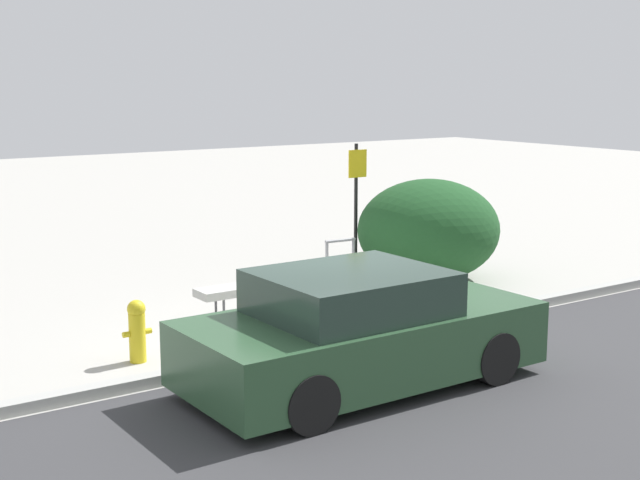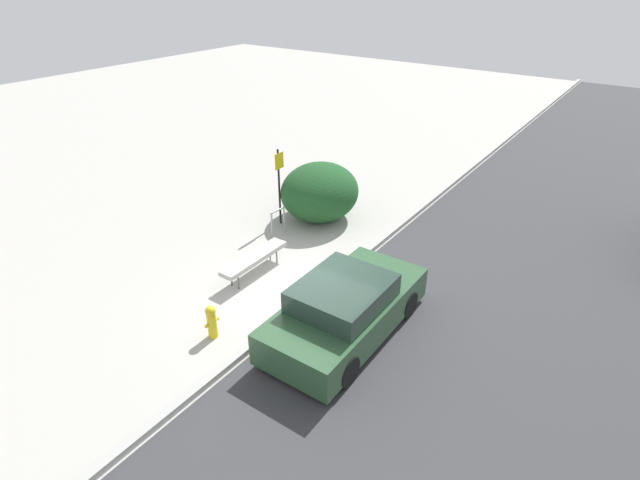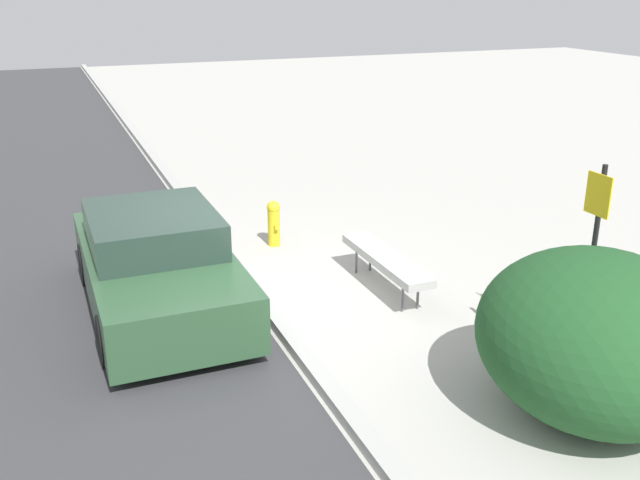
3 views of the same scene
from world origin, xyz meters
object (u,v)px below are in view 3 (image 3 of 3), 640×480
(sign_post, at_px, (593,245))
(fire_hydrant, at_px, (274,222))
(parked_car_near, at_px, (157,265))
(bench, at_px, (386,260))
(bike_rack, at_px, (517,301))

(sign_post, bearing_deg, fire_hydrant, -156.16)
(sign_post, height_order, fire_hydrant, sign_post)
(sign_post, distance_m, parked_car_near, 5.40)
(bench, height_order, parked_car_near, parked_car_near)
(sign_post, distance_m, fire_hydrant, 5.39)
(bike_rack, distance_m, parked_car_near, 4.62)
(bench, height_order, sign_post, sign_post)
(bike_rack, xyz_separation_m, fire_hydrant, (-4.20, -1.70, -0.09))
(bike_rack, height_order, fire_hydrant, bike_rack)
(fire_hydrant, relative_size, parked_car_near, 0.19)
(bench, bearing_deg, bike_rack, 22.51)
(fire_hydrant, distance_m, parked_car_near, 2.77)
(bike_rack, height_order, sign_post, sign_post)
(bike_rack, distance_m, sign_post, 1.18)
(parked_car_near, bearing_deg, fire_hydrant, 127.56)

